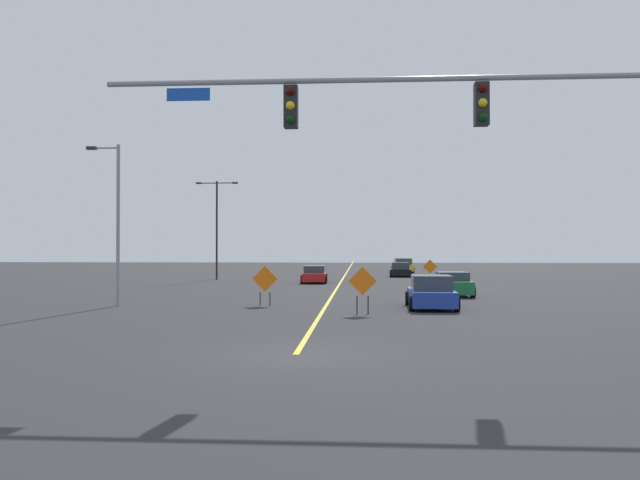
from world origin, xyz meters
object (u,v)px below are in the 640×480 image
traffic_signal_assembly (479,130)px  street_lamp_near_right (116,217)px  construction_sign_left_shoulder (363,284)px  car_blue_far (431,293)px  construction_sign_median_near (265,281)px  street_lamp_near_left (217,221)px  car_green_distant (452,285)px  car_black_approaching (401,270)px  car_red_mid (314,275)px  construction_sign_left_lane (430,268)px  car_yellow_passing (403,266)px

traffic_signal_assembly → street_lamp_near_right: size_ratio=1.92×
construction_sign_left_shoulder → car_blue_far: construction_sign_left_shoulder is taller
construction_sign_median_near → street_lamp_near_left: bearing=108.0°
traffic_signal_assembly → car_green_distant: (2.11, 19.90, -4.88)m
traffic_signal_assembly → street_lamp_near_left: street_lamp_near_left is taller
traffic_signal_assembly → construction_sign_left_shoulder: bearing=106.2°
car_black_approaching → car_blue_far: size_ratio=0.96×
construction_sign_median_near → car_red_mid: construction_sign_median_near is taller
construction_sign_left_lane → traffic_signal_assembly: bearing=-94.1°
traffic_signal_assembly → car_blue_far: bearing=89.2°
car_green_distant → car_blue_far: size_ratio=0.92×
construction_sign_left_lane → car_red_mid: size_ratio=0.42×
construction_sign_median_near → car_black_approaching: (8.05, 30.31, -0.53)m
traffic_signal_assembly → car_red_mid: 33.70m
traffic_signal_assembly → construction_sign_median_near: traffic_signal_assembly is taller
traffic_signal_assembly → construction_sign_left_lane: size_ratio=8.03×
construction_sign_median_near → car_blue_far: 7.53m
car_blue_far → car_red_mid: size_ratio=1.00×
street_lamp_near_right → construction_sign_left_lane: bearing=52.7°
street_lamp_near_right → car_red_mid: bearing=69.4°
car_black_approaching → car_red_mid: car_black_approaching is taller
traffic_signal_assembly → car_green_distant: size_ratio=3.62×
car_yellow_passing → construction_sign_left_lane: bearing=-87.5°
construction_sign_median_near → car_red_mid: (0.83, 19.38, -0.52)m
construction_sign_median_near → car_yellow_passing: size_ratio=0.44×
car_yellow_passing → car_red_mid: car_yellow_passing is taller
traffic_signal_assembly → car_yellow_passing: 54.17m
street_lamp_near_right → car_green_distant: size_ratio=1.89×
street_lamp_near_left → construction_sign_left_shoulder: 30.15m
car_yellow_passing → car_blue_far: (-1.42, -41.46, -0.06)m
street_lamp_near_left → car_yellow_passing: street_lamp_near_left is taller
street_lamp_near_left → construction_sign_median_near: (7.72, -23.74, -3.74)m
traffic_signal_assembly → street_lamp_near_left: (-15.01, 37.07, -0.62)m
street_lamp_near_right → construction_sign_left_shoulder: size_ratio=3.88×
street_lamp_near_left → car_green_distant: 24.62m
traffic_signal_assembly → car_blue_far: 13.38m
car_green_distant → car_yellow_passing: bearing=90.9°
construction_sign_median_near → car_green_distant: bearing=34.9°
construction_sign_left_lane → car_blue_far: size_ratio=0.42×
construction_sign_median_near → car_yellow_passing: (8.88, 40.59, -0.43)m
traffic_signal_assembly → car_black_approaching: (0.76, 43.65, -4.89)m
construction_sign_left_lane → car_red_mid: (-8.90, -1.48, -0.48)m
car_green_distant → traffic_signal_assembly: bearing=-96.0°
construction_sign_left_lane → car_black_approaching: (-1.69, 9.46, -0.48)m
street_lamp_near_right → construction_sign_median_near: 7.37m
car_blue_far → street_lamp_near_right: bearing=179.7°
street_lamp_near_left → street_lamp_near_right: (0.99, -24.52, -0.83)m
car_black_approaching → construction_sign_median_near: bearing=-104.9°
street_lamp_near_left → car_red_mid: street_lamp_near_left is taller
car_black_approaching → car_yellow_passing: car_yellow_passing is taller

